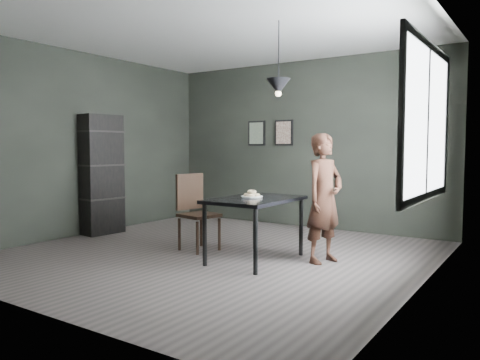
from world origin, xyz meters
The scene contains 13 objects.
ground centered at (0.00, 0.00, 0.00)m, with size 5.00×5.00×0.00m, color #352F2E.
back_wall centered at (0.00, 2.50, 1.40)m, with size 5.00×0.10×2.80m, color black.
ceiling centered at (0.00, 0.00, 2.80)m, with size 5.00×5.00×0.02m.
window_assembly centered at (2.47, 0.20, 1.60)m, with size 0.04×1.96×1.56m.
cafe_table centered at (0.60, 0.00, 0.67)m, with size 0.80×1.20×0.75m.
white_plate centered at (0.56, -0.01, 0.76)m, with size 0.23×0.23×0.01m, color silver.
donut_pile centered at (0.56, -0.01, 0.79)m, with size 0.20×0.20×0.08m.
woman centered at (1.31, 0.38, 0.76)m, with size 0.55×0.36×1.51m, color black.
wood_chair centered at (-0.38, 0.07, 0.57)m, with size 0.51×0.51×1.00m.
shelf_unit centered at (-2.32, 0.16, 0.92)m, with size 0.35×0.62×1.85m, color black.
pendant_lamp centered at (0.85, 0.10, 2.05)m, with size 0.28×0.28×0.86m.
framed_print_left centered at (-0.90, 2.47, 1.60)m, with size 0.34×0.04×0.44m.
framed_print_right centered at (-0.35, 2.47, 1.60)m, with size 0.34×0.04×0.44m.
Camera 1 is at (3.50, -4.69, 1.35)m, focal length 35.00 mm.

